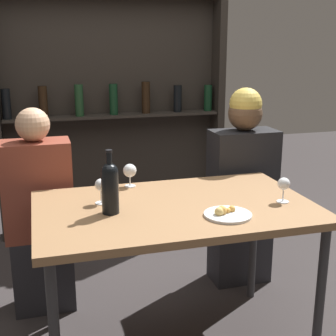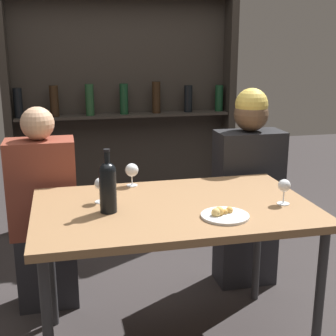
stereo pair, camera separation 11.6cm
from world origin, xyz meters
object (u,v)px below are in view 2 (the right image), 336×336
object	(u,v)px
wine_glass_0	(284,187)
wine_glass_2	(100,185)
wine_glass_1	(132,171)
seated_person_left	(44,216)
wine_bottle	(108,185)
seated_person_right	(247,192)
food_plate_0	(224,215)

from	to	relation	value
wine_glass_0	wine_glass_2	world-z (taller)	same
wine_glass_1	seated_person_left	world-z (taller)	seated_person_left
wine_bottle	seated_person_right	world-z (taller)	seated_person_right
wine_glass_0	food_plate_0	distance (m)	0.36
wine_glass_0	wine_bottle	bearing A→B (deg)	174.58
food_plate_0	seated_person_left	bearing A→B (deg)	135.75
wine_bottle	wine_glass_2	size ratio (longest dim) A/B	2.39
wine_glass_0	seated_person_left	world-z (taller)	seated_person_left
wine_bottle	wine_glass_2	distance (m)	0.15
wine_bottle	seated_person_left	size ratio (longest dim) A/B	0.25
seated_person_left	seated_person_right	distance (m)	1.25
wine_glass_1	seated_person_left	bearing A→B (deg)	154.38
wine_glass_1	wine_glass_2	distance (m)	0.30
food_plate_0	wine_bottle	bearing A→B (deg)	159.82
wine_glass_1	food_plate_0	world-z (taller)	wine_glass_1
food_plate_0	seated_person_left	world-z (taller)	seated_person_left
wine_glass_2	seated_person_right	bearing A→B (deg)	25.92
wine_bottle	wine_glass_0	size ratio (longest dim) A/B	2.39
wine_bottle	wine_glass_2	bearing A→B (deg)	98.94
wine_glass_1	seated_person_left	distance (m)	0.61
food_plate_0	seated_person_right	xyz separation A→B (m)	(0.44, 0.78, -0.17)
food_plate_0	wine_glass_0	bearing A→B (deg)	16.75
seated_person_right	wine_glass_1	bearing A→B (deg)	-163.25
wine_glass_2	seated_person_left	xyz separation A→B (m)	(-0.29, 0.46, -0.31)
wine_bottle	seated_person_left	world-z (taller)	seated_person_left
wine_glass_1	food_plate_0	xyz separation A→B (m)	(0.32, -0.55, -0.07)
wine_glass_0	wine_glass_1	distance (m)	0.80
wine_glass_1	seated_person_right	bearing A→B (deg)	16.75
wine_glass_1	wine_bottle	bearing A→B (deg)	-113.74
wine_glass_1	seated_person_right	distance (m)	0.84
wine_glass_2	food_plate_0	world-z (taller)	wine_glass_2
wine_glass_0	seated_person_left	xyz separation A→B (m)	(-1.14, 0.68, -0.31)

